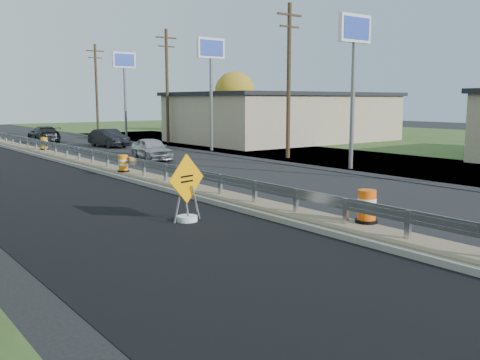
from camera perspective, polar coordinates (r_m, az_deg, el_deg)
ground at (r=19.51m, az=-2.10°, el=-2.12°), size 140.00×140.00×0.00m
grass_verge_far at (r=48.54m, az=20.69°, el=3.73°), size 40.00×120.00×0.03m
milled_overlay at (r=26.77m, az=-22.56°, el=0.14°), size 7.20×120.00×0.01m
median at (r=26.36m, az=-12.17°, el=0.72°), size 1.60×55.00×0.23m
guardrail at (r=27.19m, az=-13.11°, el=2.23°), size 0.10×46.15×0.72m
retail_building_near at (r=47.97m, az=4.68°, el=6.76°), size 18.50×12.50×4.27m
pylon_sign_south at (r=28.65m, az=12.10°, el=14.09°), size 2.20×0.30×7.90m
pylon_sign_mid at (r=38.42m, az=-3.12°, el=12.79°), size 2.20×0.30×7.90m
pylon_sign_north at (r=50.59m, az=-12.25°, el=11.58°), size 2.20×0.30×7.90m
utility_pole_smid at (r=33.45m, az=5.22°, el=10.76°), size 1.90×0.26×9.40m
utility_pole_nmid at (r=45.66m, az=-7.78°, el=10.11°), size 1.90×0.26×9.40m
utility_pole_north at (r=59.16m, az=-15.07°, el=9.51°), size 1.90×0.26×9.40m
tree_far_yellow at (r=61.97m, az=-0.56°, el=9.38°), size 4.62×4.62×6.86m
caution_sign at (r=16.00m, az=-5.68°, el=-2.63°), size 1.43×0.62×2.04m
barrel_median_near at (r=15.21m, az=13.37°, el=-2.81°), size 0.63×0.63×0.92m
barrel_median_mid at (r=25.96m, az=-12.35°, el=1.71°), size 0.55×0.55×0.80m
barrel_median_far at (r=39.18m, az=-20.16°, el=3.65°), size 0.58×0.58×0.85m
barrel_shoulder_mid at (r=38.49m, az=-8.95°, el=3.60°), size 0.53×0.53×0.78m
barrel_shoulder_far at (r=47.57m, az=-13.43°, el=4.42°), size 0.57×0.57×0.84m
car_silver at (r=33.05m, az=-9.39°, el=3.31°), size 2.08×4.09×1.34m
car_dark_mid at (r=42.83m, az=-13.83°, el=4.38°), size 1.82×4.34×1.39m
car_dark_far at (r=49.22m, az=-20.19°, el=4.61°), size 2.31×4.95×1.40m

